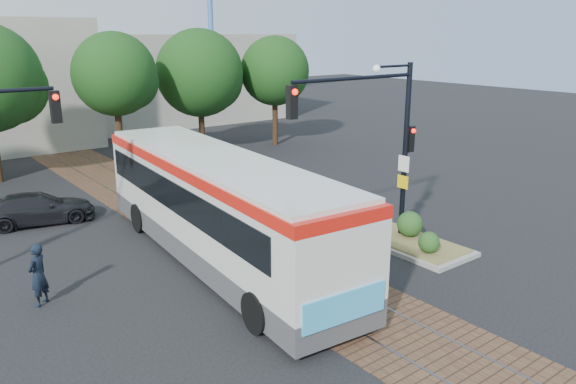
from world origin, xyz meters
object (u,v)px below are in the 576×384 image
Objects in this scene: traffic_island at (397,232)px; parked_car at (38,208)px; city_bus at (217,203)px; officer at (38,275)px; signal_pole_main at (382,128)px.

parked_car reaches higher than traffic_island.
officer is (-5.47, 0.28, -1.05)m from city_bus.
parked_car is (-9.53, 9.89, 0.27)m from traffic_island.
parked_car is at bearing 120.94° from city_bus.
traffic_island is 1.25× the size of parked_car.
city_bus is 7.47× the size of officer.
signal_pole_main is 11.22m from officer.
city_bus is 2.52× the size of traffic_island.
parked_car is at bearing 133.94° from traffic_island.
signal_pole_main reaches higher than city_bus.
city_bus reaches higher than parked_car.
traffic_island is 0.87× the size of signal_pole_main.
traffic_island is at bearing -5.36° from signal_pole_main.
traffic_island is at bearing -17.59° from city_bus.
city_bus is 6.57m from traffic_island.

